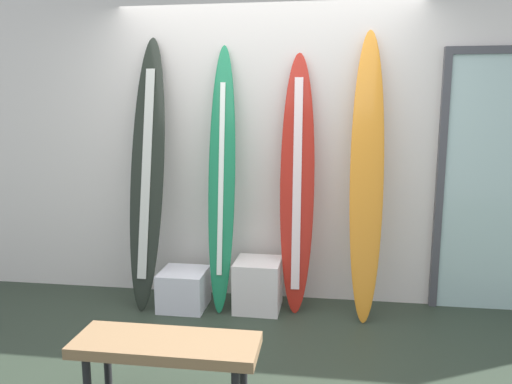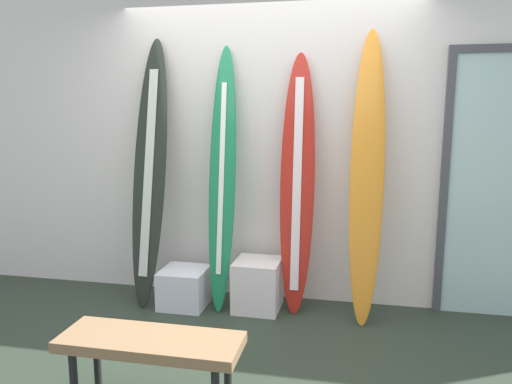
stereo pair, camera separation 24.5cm
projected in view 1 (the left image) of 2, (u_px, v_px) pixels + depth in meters
ground at (243, 367)px, 3.21m from camera, size 8.00×8.00×0.04m
wall_back at (267, 138)px, 4.23m from camera, size 7.20×0.20×2.80m
surfboard_charcoal at (147, 173)px, 4.05m from camera, size 0.31×0.51×2.24m
surfboard_emerald at (222, 181)px, 4.00m from camera, size 0.24×0.47×2.17m
surfboard_crimson at (297, 186)px, 3.96m from camera, size 0.29×0.36×2.10m
surfboard_sunset at (367, 178)px, 3.81m from camera, size 0.27×0.47×2.27m
display_block_left at (258, 285)px, 4.05m from camera, size 0.38×0.38×0.42m
display_block_center at (184, 289)px, 4.09m from camera, size 0.38×0.38×0.32m
bench at (166, 349)px, 2.63m from camera, size 1.00×0.35×0.43m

